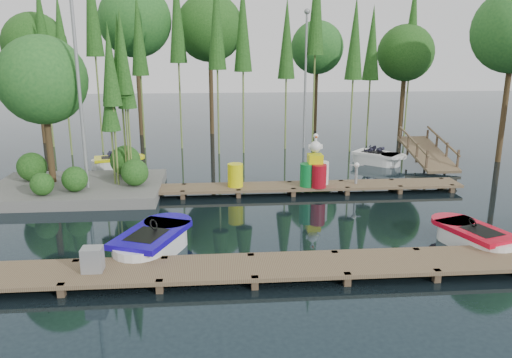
{
  "coord_description": "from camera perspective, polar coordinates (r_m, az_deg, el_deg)",
  "views": [
    {
      "loc": [
        -0.84,
        -15.48,
        5.37
      ],
      "look_at": [
        0.5,
        0.5,
        1.1
      ],
      "focal_mm": 35.0,
      "sensor_mm": 36.0,
      "label": 1
    }
  ],
  "objects": [
    {
      "name": "boat_yellow_far",
      "position": [
        23.65,
        -15.63,
        1.85
      ],
      "size": [
        2.56,
        1.59,
        1.19
      ],
      "rotation": [
        0.0,
        0.0,
        -0.11
      ],
      "color": "white",
      "rests_on": "ground"
    },
    {
      "name": "near_dock",
      "position": [
        12.15,
        -0.39,
        -10.09
      ],
      "size": [
        18.0,
        1.5,
        0.5
      ],
      "color": "brown",
      "rests_on": "ground"
    },
    {
      "name": "utility_cabinet",
      "position": [
        12.32,
        -18.19,
        -8.72
      ],
      "size": [
        0.47,
        0.4,
        0.58
      ],
      "primitive_type": "cube",
      "color": "gray",
      "rests_on": "near_dock"
    },
    {
      "name": "island",
      "position": [
        19.67,
        -21.07,
        7.55
      ],
      "size": [
        6.2,
        4.2,
        6.75
      ],
      "color": "slate",
      "rests_on": "ground"
    },
    {
      "name": "boat_white_far",
      "position": [
        24.24,
        13.68,
        2.35
      ],
      "size": [
        2.68,
        2.6,
        1.22
      ],
      "rotation": [
        0.0,
        0.0,
        -0.05
      ],
      "color": "white",
      "rests_on": "ground"
    },
    {
      "name": "ramp",
      "position": [
        24.55,
        18.96,
        2.86
      ],
      "size": [
        1.5,
        3.94,
        1.49
      ],
      "color": "brown",
      "rests_on": "ground"
    },
    {
      "name": "far_dock",
      "position": [
        18.79,
        1.01,
        -0.97
      ],
      "size": [
        15.0,
        1.2,
        0.5
      ],
      "color": "brown",
      "rests_on": "ground"
    },
    {
      "name": "lamp_island",
      "position": [
        18.6,
        -19.64,
        10.65
      ],
      "size": [
        0.3,
        0.3,
        7.25
      ],
      "color": "gray",
      "rests_on": "ground"
    },
    {
      "name": "boat_blue",
      "position": [
        13.72,
        -11.72,
        -7.16
      ],
      "size": [
        2.36,
        3.24,
        1.0
      ],
      "rotation": [
        0.0,
        0.0,
        -0.39
      ],
      "color": "white",
      "rests_on": "ground"
    },
    {
      "name": "boat_red",
      "position": [
        15.1,
        23.58,
        -6.19
      ],
      "size": [
        1.94,
        2.85,
        0.88
      ],
      "rotation": [
        0.0,
        0.0,
        0.32
      ],
      "color": "white",
      "rests_on": "ground"
    },
    {
      "name": "seagull_post",
      "position": [
        19.28,
        11.41,
        1.09
      ],
      "size": [
        0.52,
        0.28,
        0.83
      ],
      "color": "gray",
      "rests_on": "far_dock"
    },
    {
      "name": "yellow_barrel",
      "position": [
        18.58,
        -2.38,
        0.45
      ],
      "size": [
        0.58,
        0.58,
        0.86
      ],
      "primitive_type": "cylinder",
      "color": "yellow",
      "rests_on": "far_dock"
    },
    {
      "name": "drum_cluster",
      "position": [
        18.76,
        6.84,
        0.96
      ],
      "size": [
        1.15,
        1.05,
        1.98
      ],
      "color": "#0D7831",
      "rests_on": "far_dock"
    },
    {
      "name": "tree_screen",
      "position": [
        26.11,
        -7.74,
        16.42
      ],
      "size": [
        34.42,
        18.53,
        10.31
      ],
      "color": "#43321C",
      "rests_on": "ground"
    },
    {
      "name": "lamp_rear",
      "position": [
        26.94,
        5.7,
        12.48
      ],
      "size": [
        0.3,
        0.3,
        7.25
      ],
      "color": "gray",
      "rests_on": "ground"
    },
    {
      "name": "ground_plane",
      "position": [
        16.4,
        -1.6,
        -4.2
      ],
      "size": [
        90.0,
        90.0,
        0.0
      ],
      "primitive_type": "plane",
      "color": "#192830"
    }
  ]
}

